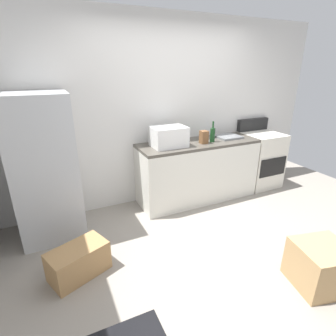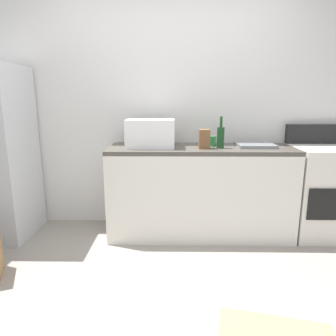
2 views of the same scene
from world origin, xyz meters
name	(u,v)px [view 1 (image 1 of 2)]	position (x,y,z in m)	size (l,w,h in m)	color
ground_plane	(228,247)	(0.00, 0.00, 0.00)	(6.00, 6.00, 0.00)	gray
wall_back	(170,112)	(0.00, 1.55, 1.30)	(5.00, 0.10, 2.60)	silver
kitchen_counter	(198,171)	(0.30, 1.20, 0.45)	(1.80, 0.60, 0.90)	silver
refrigerator	(45,169)	(-1.75, 1.15, 0.84)	(0.68, 0.66, 1.67)	silver
stove_oven	(259,159)	(1.52, 1.21, 0.47)	(0.60, 0.61, 1.10)	silver
microwave	(169,137)	(-0.19, 1.18, 1.04)	(0.46, 0.34, 0.27)	white
sink_basin	(228,137)	(0.84, 1.23, 0.92)	(0.36, 0.32, 0.03)	slate
wine_bottle	(213,134)	(0.48, 1.13, 1.01)	(0.07, 0.07, 0.30)	#193F1E
coffee_mug	(203,137)	(0.42, 1.27, 0.95)	(0.08, 0.08, 0.10)	#338C4C
knife_block	(204,137)	(0.32, 1.11, 0.99)	(0.10, 0.10, 0.18)	brown
cardboard_box_large	(321,266)	(0.43, -0.79, 0.21)	(0.47, 0.44, 0.41)	tan
cardboard_box_medium	(79,261)	(-1.58, 0.28, 0.15)	(0.55, 0.30, 0.31)	#A37A4C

